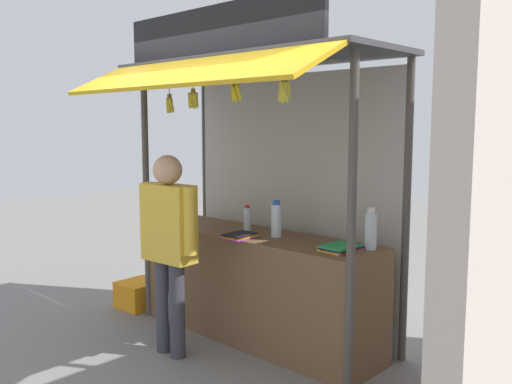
# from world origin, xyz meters

# --- Properties ---
(ground_plane) EXTENTS (20.00, 20.00, 0.00)m
(ground_plane) POSITION_xyz_m (0.00, 0.00, 0.00)
(ground_plane) COLOR slate
(stall_counter) EXTENTS (2.25, 0.58, 0.90)m
(stall_counter) POSITION_xyz_m (0.00, 0.00, 0.45)
(stall_counter) COLOR brown
(stall_counter) RESTS_ON ground
(stall_structure) EXTENTS (2.45, 1.47, 2.67)m
(stall_structure) POSITION_xyz_m (0.00, 0.11, 1.61)
(stall_structure) COLOR #4C4742
(stall_structure) RESTS_ON ground
(water_bottle_far_left) EXTENTS (0.09, 0.09, 0.31)m
(water_bottle_far_left) POSITION_xyz_m (1.01, 0.15, 1.04)
(water_bottle_far_left) COLOR silver
(water_bottle_far_left) RESTS_ON stall_counter
(water_bottle_front_right) EXTENTS (0.06, 0.06, 0.22)m
(water_bottle_front_right) POSITION_xyz_m (-0.16, 0.06, 1.00)
(water_bottle_front_right) COLOR silver
(water_bottle_front_right) RESTS_ON stall_counter
(water_bottle_back_right) EXTENTS (0.08, 0.08, 0.30)m
(water_bottle_back_right) POSITION_xyz_m (0.20, 0.02, 1.04)
(water_bottle_back_right) COLOR silver
(water_bottle_back_right) RESTS_ON stall_counter
(magazine_stack_mid_left) EXTENTS (0.21, 0.27, 0.04)m
(magazine_stack_mid_left) POSITION_xyz_m (0.03, -0.23, 0.92)
(magazine_stack_mid_left) COLOR purple
(magazine_stack_mid_left) RESTS_ON stall_counter
(magazine_stack_far_right) EXTENTS (0.24, 0.30, 0.04)m
(magazine_stack_far_right) POSITION_xyz_m (0.87, -0.03, 0.92)
(magazine_stack_far_right) COLOR yellow
(magazine_stack_far_right) RESTS_ON stall_counter
(banana_bunch_inner_left) EXTENTS (0.09, 0.09, 0.23)m
(banana_bunch_inner_left) POSITION_xyz_m (0.16, -0.39, 2.04)
(banana_bunch_inner_left) COLOR #332D23
(banana_bunch_leftmost) EXTENTS (0.10, 0.10, 0.25)m
(banana_bunch_leftmost) POSITION_xyz_m (0.63, -0.39, 2.02)
(banana_bunch_leftmost) COLOR #332D23
(banana_bunch_rightmost) EXTENTS (0.10, 0.10, 0.27)m
(banana_bunch_rightmost) POSITION_xyz_m (-0.32, -0.39, 2.00)
(banana_bunch_rightmost) COLOR #332D23
(banana_bunch_inner_right) EXTENTS (0.07, 0.08, 0.30)m
(banana_bunch_inner_right) POSITION_xyz_m (-0.62, -0.39, 1.97)
(banana_bunch_inner_right) COLOR #332D23
(vendor_person) EXTENTS (0.60, 0.23, 1.57)m
(vendor_person) POSITION_xyz_m (-0.26, -0.71, 0.95)
(vendor_person) COLOR #383842
(vendor_person) RESTS_ON ground
(plastic_crate) EXTENTS (0.37, 0.37, 0.26)m
(plastic_crate) POSITION_xyz_m (-1.39, -0.22, 0.13)
(plastic_crate) COLOR orange
(plastic_crate) RESTS_ON ground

